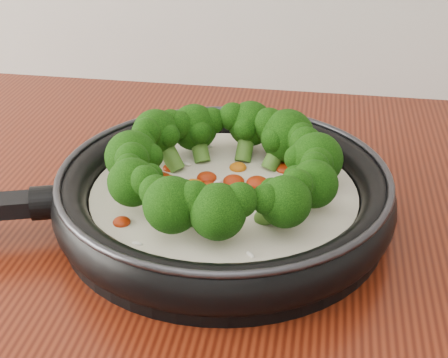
# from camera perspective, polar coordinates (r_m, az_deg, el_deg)

# --- Properties ---
(skillet) EXTENTS (0.58, 0.44, 0.10)m
(skillet) POSITION_cam_1_polar(r_m,az_deg,el_deg) (0.67, -0.23, -0.82)
(skillet) COLOR black
(skillet) RESTS_ON counter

